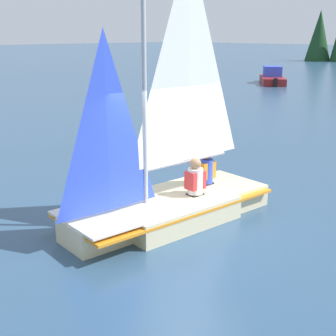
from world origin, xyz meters
TOP-DOWN VIEW (x-y plane):
  - ground_plane at (0.00, 0.00)m, footprint 260.00×260.00m
  - sailboat_main at (0.00, 0.02)m, footprint 1.99×4.35m
  - sailor_helm at (0.21, 0.53)m, footprint 0.32×0.36m
  - sailor_crew at (-0.10, 1.18)m, footprint 0.32×0.36m
  - motorboat_distant at (-12.72, 22.76)m, footprint 3.79×4.21m

SIDE VIEW (x-z plane):
  - ground_plane at x=0.00m, z-range 0.00..0.00m
  - motorboat_distant at x=-12.72m, z-range -0.18..1.00m
  - sailor_helm at x=0.21m, z-range 0.04..1.20m
  - sailor_crew at x=-0.10m, z-range 0.05..1.21m
  - sailboat_main at x=0.00m, z-range -1.90..3.20m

